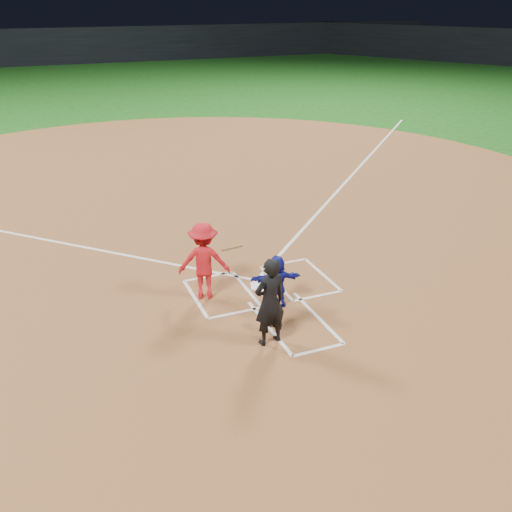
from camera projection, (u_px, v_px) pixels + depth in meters
name	position (u px, v px, depth m)	size (l,w,h in m)	color
ground	(261.00, 286.00, 13.14)	(120.00, 120.00, 0.00)	#134C13
home_plate_dirt	(189.00, 205.00, 18.17)	(28.00, 28.00, 0.01)	brown
stadium_wall_far	(61.00, 46.00, 52.74)	(80.00, 1.20, 3.20)	black
home_plate	(261.00, 286.00, 13.13)	(0.60, 0.60, 0.02)	white
catcher	(277.00, 281.00, 12.07)	(1.09, 0.35, 1.18)	#121795
umpire	(270.00, 302.00, 10.66)	(0.65, 0.43, 1.78)	black
chalk_markings	(195.00, 212.00, 17.57)	(28.35, 17.32, 0.01)	white
batter_at_plate	(204.00, 261.00, 12.34)	(1.58, 0.99, 1.74)	red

